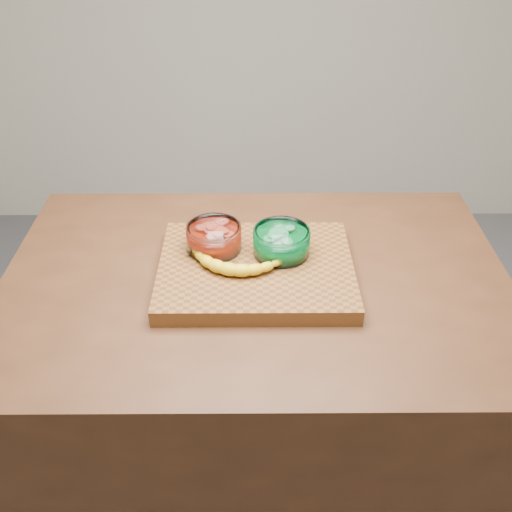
{
  "coord_description": "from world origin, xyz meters",
  "views": [
    {
      "loc": [
        -0.01,
        -1.06,
        1.72
      ],
      "look_at": [
        0.0,
        0.0,
        0.96
      ],
      "focal_mm": 40.0,
      "sensor_mm": 36.0,
      "label": 1
    }
  ],
  "objects": [
    {
      "name": "cutting_board",
      "position": [
        0.0,
        0.0,
        0.92
      ],
      "size": [
        0.45,
        0.35,
        0.04
      ],
      "primitive_type": "cube",
      "color": "brown",
      "rests_on": "counter"
    },
    {
      "name": "counter",
      "position": [
        0.0,
        0.0,
        0.45
      ],
      "size": [
        1.2,
        0.8,
        0.9
      ],
      "primitive_type": "cube",
      "color": "#472715",
      "rests_on": "ground"
    },
    {
      "name": "banana",
      "position": [
        -0.05,
        -0.01,
        0.96
      ],
      "size": [
        0.24,
        0.14,
        0.03
      ],
      "primitive_type": null,
      "color": "gold",
      "rests_on": "cutting_board"
    },
    {
      "name": "ground",
      "position": [
        0.0,
        0.0,
        0.0
      ],
      "size": [
        3.5,
        3.5,
        0.0
      ],
      "primitive_type": "plane",
      "color": "#5D5D62",
      "rests_on": "ground"
    },
    {
      "name": "bowl_red",
      "position": [
        -0.1,
        0.06,
        0.97
      ],
      "size": [
        0.13,
        0.13,
        0.06
      ],
      "color": "white",
      "rests_on": "cutting_board"
    },
    {
      "name": "bowl_green",
      "position": [
        0.06,
        0.04,
        0.97
      ],
      "size": [
        0.13,
        0.13,
        0.06
      ],
      "color": "white",
      "rests_on": "cutting_board"
    }
  ]
}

